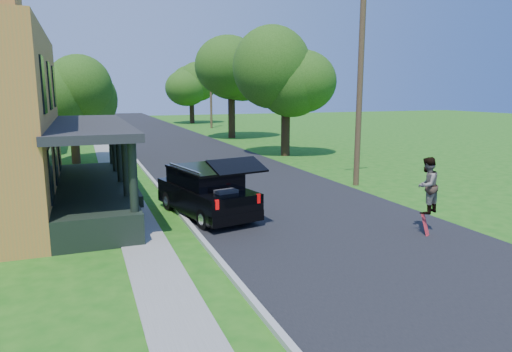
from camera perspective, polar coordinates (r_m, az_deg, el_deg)
name	(u,v)px	position (r m, az deg, el deg)	size (l,w,h in m)	color
ground	(339,234)	(14.07, 10.35, -7.10)	(140.00, 140.00, 0.00)	#1B5D12
street	(190,152)	(32.47, -8.22, 2.99)	(8.00, 120.00, 0.02)	black
curb	(131,155)	(31.84, -15.35, 2.57)	(0.15, 120.00, 0.12)	#A1A29D
sidewalk	(107,156)	(31.73, -18.13, 2.40)	(1.30, 120.00, 0.03)	gray
front_walk	(12,214)	(18.09, -28.15, -4.23)	(6.50, 1.20, 0.03)	gray
neighbor_house_far	(9,91)	(51.82, -28.49, 9.29)	(12.78, 12.78, 8.30)	beige
black_suv	(206,192)	(15.68, -6.23, -1.95)	(2.69, 5.00, 2.21)	black
skateboarder	(427,185)	(14.38, 20.58, -1.10)	(1.01, 0.91, 1.69)	black
skateboard	(425,226)	(14.59, 20.40, -5.86)	(0.27, 0.47, 0.68)	#9C0D14
tree_left_mid	(70,88)	(28.82, -22.18, 10.12)	(4.98, 5.03, 6.76)	black
tree_left_far	(32,84)	(41.37, -26.26, 10.32)	(6.04, 5.75, 7.39)	black
tree_right_near	(285,71)	(30.14, 3.68, 12.99)	(6.58, 6.24, 8.37)	black
tree_right_mid	(231,65)	(41.76, -3.19, 13.64)	(6.32, 6.35, 9.54)	black
tree_right_far	(191,81)	(61.71, -8.16, 11.62)	(7.05, 6.67, 8.46)	black
utility_pole_near	(360,74)	(20.91, 12.92, 12.30)	(1.61, 0.34, 9.61)	#442A1F
utility_pole_far	(211,90)	(53.03, -5.66, 10.64)	(1.58, 0.59, 8.37)	#442A1F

